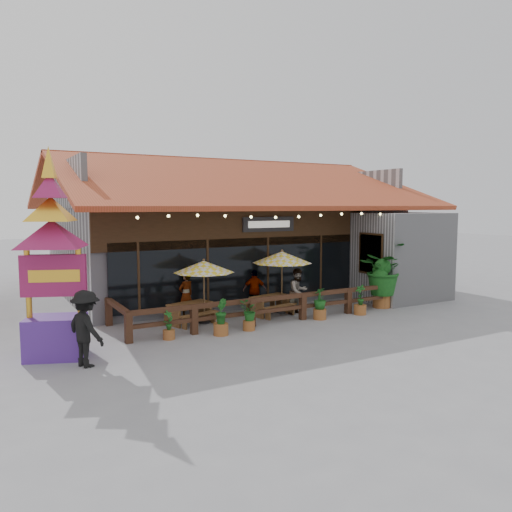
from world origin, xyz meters
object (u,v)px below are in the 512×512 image
picnic_table_left (190,310)px  thai_sign_tower (52,239)px  picnic_table_right (270,302)px  tropical_plant (382,270)px  pedestrian (86,329)px  umbrella_left (204,267)px  umbrella_right (282,258)px

picnic_table_left → thai_sign_tower: (-4.38, -1.76, 2.59)m
picnic_table_right → tropical_plant: 4.63m
pedestrian → thai_sign_tower: bearing=2.7°
picnic_table_right → picnic_table_left: bearing=176.4°
umbrella_left → thai_sign_tower: size_ratio=0.45×
umbrella_left → pedestrian: 5.19m
umbrella_right → thai_sign_tower: thai_sign_tower is taller
umbrella_right → picnic_table_left: size_ratio=1.45×
umbrella_right → thai_sign_tower: bearing=-167.8°
thai_sign_tower → umbrella_right: bearing=12.2°
picnic_table_left → thai_sign_tower: 5.39m
umbrella_left → picnic_table_right: size_ratio=1.54×
umbrella_right → tropical_plant: bearing=-15.7°
umbrella_left → thai_sign_tower: thai_sign_tower is taller
umbrella_right → pedestrian: 8.01m
umbrella_left → umbrella_right: umbrella_right is taller
umbrella_left → picnic_table_right: umbrella_left is taller
umbrella_right → pedestrian: bearing=-159.0°
umbrella_right → picnic_table_left: 3.89m
umbrella_left → tropical_plant: (6.97, -1.00, -0.45)m
thai_sign_tower → pedestrian: bearing=-64.5°
umbrella_left → picnic_table_left: size_ratio=1.52×
thai_sign_tower → tropical_plant: (11.81, 0.63, -1.62)m
picnic_table_left → picnic_table_right: bearing=-3.6°
pedestrian → tropical_plant: bearing=-103.9°
umbrella_right → thai_sign_tower: size_ratio=0.43×
tropical_plant → pedestrian: size_ratio=1.34×
umbrella_right → tropical_plant: 4.05m
tropical_plant → picnic_table_right: bearing=168.0°
picnic_table_right → thai_sign_tower: thai_sign_tower is taller
umbrella_left → thai_sign_tower: (-4.84, -1.62, 1.17)m
picnic_table_left → pedestrian: pedestrian is taller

